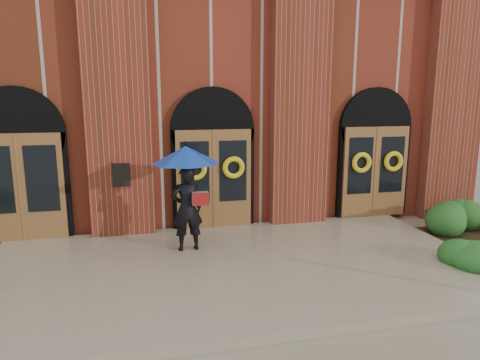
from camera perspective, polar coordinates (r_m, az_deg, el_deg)
name	(u,v)px	position (r m, az deg, el deg)	size (l,w,h in m)	color
ground	(238,274)	(8.69, -0.31, -12.42)	(90.00, 90.00, 0.00)	gray
landing	(236,267)	(8.80, -0.53, -11.58)	(10.00, 5.30, 0.15)	tan
church_building	(187,95)	(16.64, -7.14, 11.23)	(16.20, 12.53, 7.00)	maroon
man_with_umbrella	(186,178)	(9.18, -7.16, 0.26)	(1.55, 1.55, 2.29)	black
hedge_wall_right	(477,219)	(12.51, 29.07, -4.58)	(2.97, 1.19, 0.76)	#22521D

